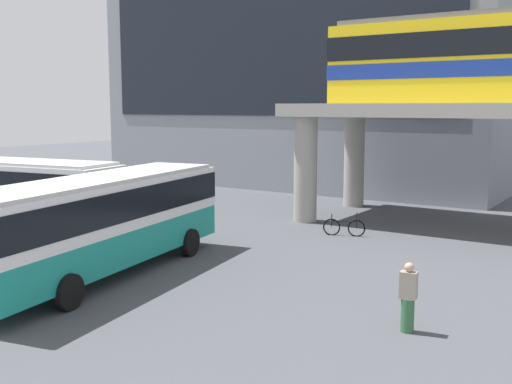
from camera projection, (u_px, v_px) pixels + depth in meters
ground_plane at (220, 240)px, 25.14m from camera, size 120.00×120.00×0.00m
station_building at (314, 56)px, 44.15m from camera, size 27.86×13.46×18.02m
bus_main at (100, 215)px, 19.55m from camera, size 4.43×11.31×3.22m
bus_secondary at (3, 188)px, 26.00m from camera, size 11.30×4.24×3.22m
bicycle_black at (344, 227)px, 26.01m from camera, size 1.71×0.63×1.04m
pedestrian_walking_across at (408, 299)px, 14.82m from camera, size 0.42×0.32×1.72m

